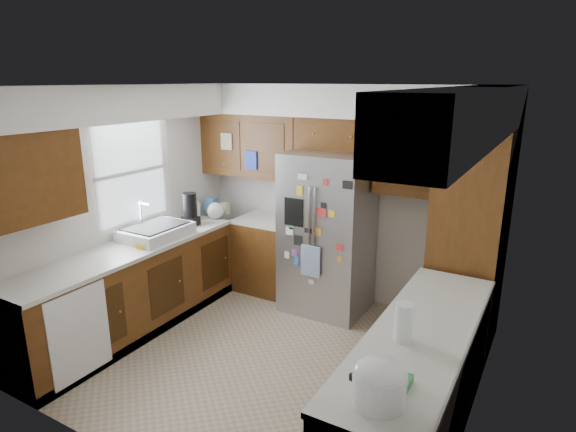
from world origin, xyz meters
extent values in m
plane|color=tan|center=(0.00, 0.00, 0.00)|extent=(3.60, 3.60, 0.00)
cube|color=silver|center=(0.00, 1.60, 1.25)|extent=(3.60, 0.04, 2.50)
cube|color=silver|center=(-1.80, 0.00, 1.25)|extent=(0.04, 3.20, 2.50)
cube|color=silver|center=(1.80, 0.00, 1.25)|extent=(0.04, 3.20, 2.50)
cube|color=silver|center=(0.00, -1.60, 1.25)|extent=(3.60, 0.04, 2.50)
cube|color=white|center=(0.00, 0.00, 2.51)|extent=(3.60, 3.20, 0.02)
cube|color=white|center=(0.00, 1.41, 2.33)|extent=(3.60, 0.38, 0.35)
cube|color=white|center=(-1.61, 0.00, 2.33)|extent=(0.38, 3.20, 0.35)
cube|color=white|center=(1.61, 0.00, 2.33)|extent=(0.38, 3.20, 0.35)
cube|color=#442A0D|center=(-1.14, 1.43, 1.77)|extent=(1.33, 0.34, 0.75)
cube|color=#442A0D|center=(1.14, 1.43, 1.77)|extent=(1.33, 0.34, 0.75)
cube|color=#442A0D|center=(-1.63, -1.15, 1.77)|extent=(0.34, 0.85, 0.75)
cube|color=white|center=(-1.79, 0.10, 1.60)|extent=(0.02, 0.90, 1.05)
cube|color=white|center=(-1.75, 0.10, 1.60)|extent=(0.01, 1.02, 1.15)
cube|color=#1F32BA|center=(-1.03, 1.24, 1.62)|extent=(0.16, 0.02, 0.22)
cube|color=beige|center=(-1.39, 1.24, 1.82)|extent=(0.16, 0.02, 0.20)
cube|color=#442A0D|center=(-1.50, -0.30, 0.44)|extent=(0.60, 2.60, 0.88)
cube|color=#442A0D|center=(-0.83, 1.30, 0.44)|extent=(0.75, 0.60, 0.88)
cube|color=beige|center=(-1.50, -0.30, 0.90)|extent=(0.63, 2.60, 0.04)
cube|color=beige|center=(-0.83, 1.30, 0.90)|extent=(0.75, 0.60, 0.04)
cube|color=black|center=(-1.50, -0.30, 0.05)|extent=(0.60, 2.60, 0.10)
cube|color=white|center=(-1.19, -1.15, 0.46)|extent=(0.01, 0.58, 0.80)
cube|color=#442A0D|center=(1.50, -0.47, 0.44)|extent=(0.60, 2.25, 0.88)
cube|color=beige|center=(1.50, -0.47, 0.90)|extent=(0.63, 2.25, 0.04)
cube|color=#442A0D|center=(1.50, 1.15, 1.07)|extent=(0.60, 0.90, 2.15)
cube|color=#A3A3A8|center=(0.00, 1.21, 0.90)|extent=(0.90, 0.75, 1.80)
cylinder|color=silver|center=(-0.03, 0.82, 1.05)|extent=(0.02, 0.02, 0.90)
cylinder|color=silver|center=(0.03, 0.82, 1.05)|extent=(0.02, 0.02, 0.90)
cube|color=black|center=(-0.22, 0.83, 1.20)|extent=(0.22, 0.01, 0.30)
cube|color=silver|center=(0.00, 0.80, 0.70)|extent=(0.22, 0.01, 0.34)
cube|color=red|center=(0.31, 0.82, 0.90)|extent=(0.08, 0.00, 0.07)
cube|color=black|center=(-0.05, 0.82, 1.02)|extent=(0.08, 0.00, 0.05)
cube|color=red|center=(0.14, 0.82, 1.56)|extent=(0.05, 0.00, 0.07)
cube|color=white|center=(0.00, 0.82, 0.46)|extent=(0.06, 0.00, 0.06)
cube|color=white|center=(-0.30, 0.82, 0.70)|extent=(0.06, 0.00, 0.07)
cube|color=red|center=(-0.10, 0.82, 0.58)|extent=(0.06, 0.00, 0.08)
cube|color=red|center=(0.05, 0.82, 0.67)|extent=(0.09, 0.00, 0.12)
cube|color=black|center=(-0.17, 0.82, 0.90)|extent=(0.10, 0.00, 0.11)
cube|color=orange|center=(0.32, 0.82, 0.77)|extent=(0.05, 0.00, 0.07)
cube|color=green|center=(-0.25, 0.82, 1.05)|extent=(0.06, 0.00, 0.09)
cube|color=white|center=(-0.12, 0.82, 1.59)|extent=(0.11, 0.00, 0.06)
cube|color=green|center=(-0.01, 0.82, 0.82)|extent=(0.10, 0.00, 0.11)
cube|color=blue|center=(-0.18, 0.82, 0.66)|extent=(0.05, 0.00, 0.10)
cube|color=red|center=(-0.06, 0.82, 0.61)|extent=(0.09, 0.00, 0.11)
cube|color=black|center=(0.13, 0.82, 1.32)|extent=(0.06, 0.00, 0.06)
cube|color=yellow|center=(0.22, 0.82, 1.24)|extent=(0.07, 0.00, 0.07)
cube|color=orange|center=(0.07, 0.82, 1.03)|extent=(0.07, 0.00, 0.08)
cube|color=white|center=(-0.27, 0.82, 0.98)|extent=(0.09, 0.00, 0.09)
cube|color=red|center=(0.11, 0.82, 1.24)|extent=(0.11, 0.00, 0.09)
cube|color=#8C4C99|center=(-0.21, 0.82, 0.75)|extent=(0.07, 0.00, 0.07)
cube|color=yellow|center=(-0.15, 0.82, 1.44)|extent=(0.07, 0.00, 0.10)
cube|color=black|center=(0.38, 0.82, 1.56)|extent=(0.10, 0.00, 0.08)
cube|color=#442A0D|center=(0.00, 1.43, 1.98)|extent=(0.96, 0.34, 0.35)
sphere|color=blue|center=(-0.38, 1.39, 2.28)|extent=(0.27, 0.27, 0.27)
cylinder|color=black|center=(0.25, 1.40, 2.22)|extent=(0.26, 0.26, 0.15)
ellipsoid|color=#333338|center=(0.25, 1.40, 2.30)|extent=(0.24, 0.24, 0.11)
cube|color=white|center=(-1.50, 0.10, 0.98)|extent=(0.52, 0.70, 0.12)
cube|color=black|center=(-1.50, 0.10, 1.04)|extent=(0.44, 0.60, 0.02)
cylinder|color=silver|center=(-1.70, 0.10, 1.14)|extent=(0.02, 0.02, 0.30)
cylinder|color=silver|center=(-1.64, 0.10, 1.27)|extent=(0.16, 0.02, 0.02)
cube|color=yellow|center=(-1.37, -0.18, 0.94)|extent=(0.10, 0.18, 0.04)
cube|color=black|center=(-1.47, 0.62, 0.97)|extent=(0.18, 0.14, 0.10)
cylinder|color=black|center=(-1.47, 0.62, 1.16)|extent=(0.16, 0.16, 0.28)
cylinder|color=#A3A3A8|center=(-1.58, 0.82, 1.02)|extent=(0.14, 0.14, 0.20)
sphere|color=white|center=(-1.39, 0.98, 1.02)|extent=(0.20, 0.20, 0.20)
cube|color=#3F72B2|center=(-1.63, 1.20, 1.01)|extent=(0.14, 0.10, 0.18)
cube|color=#BFB28C|center=(-1.42, 1.20, 0.99)|extent=(0.10, 0.08, 0.14)
cylinder|color=white|center=(-1.45, 0.41, 0.98)|extent=(0.08, 0.08, 0.11)
cylinder|color=white|center=(1.50, -1.33, 1.01)|extent=(0.28, 0.28, 0.19)
ellipsoid|color=white|center=(1.50, -1.33, 1.11)|extent=(0.27, 0.27, 0.12)
cube|color=black|center=(1.37, -1.33, 1.03)|extent=(0.04, 0.06, 0.04)
cylinder|color=white|center=(1.42, -0.66, 1.05)|extent=(0.12, 0.12, 0.26)
camera|label=1|loc=(2.17, -3.43, 2.55)|focal=30.00mm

